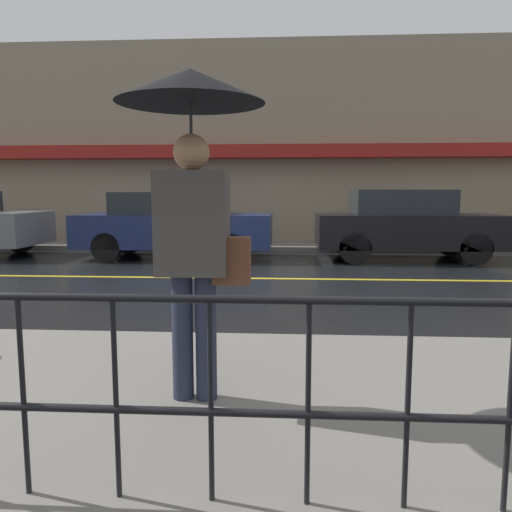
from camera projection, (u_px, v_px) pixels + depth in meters
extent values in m
plane|color=black|center=(245.00, 278.00, 8.67)|extent=(80.00, 80.00, 0.00)
cube|color=slate|center=(178.00, 401.00, 3.39)|extent=(28.00, 2.87, 0.13)
cube|color=slate|center=(260.00, 246.00, 13.32)|extent=(28.00, 1.65, 0.13)
cube|color=gold|center=(245.00, 278.00, 8.67)|extent=(25.20, 0.12, 0.01)
cube|color=gray|center=(262.00, 145.00, 13.94)|extent=(28.00, 0.30, 5.65)
cube|color=maroon|center=(261.00, 151.00, 13.55)|extent=(16.80, 0.55, 0.35)
cylinder|color=black|center=(112.00, 298.00, 2.10)|extent=(12.00, 0.04, 0.04)
cylinder|color=black|center=(116.00, 409.00, 2.16)|extent=(12.00, 0.04, 0.04)
cylinder|color=black|center=(23.00, 397.00, 2.18)|extent=(0.02, 0.02, 0.90)
cylinder|color=black|center=(116.00, 400.00, 2.16)|extent=(0.02, 0.02, 0.90)
cylinder|color=black|center=(211.00, 402.00, 2.13)|extent=(0.02, 0.02, 0.90)
cylinder|color=black|center=(308.00, 405.00, 2.10)|extent=(0.02, 0.02, 0.90)
cylinder|color=black|center=(408.00, 407.00, 2.08)|extent=(0.02, 0.02, 0.90)
cylinder|color=black|center=(510.00, 410.00, 2.05)|extent=(0.02, 0.02, 0.90)
cylinder|color=#23283D|center=(183.00, 337.00, 3.23)|extent=(0.14, 0.14, 0.82)
cylinder|color=#23283D|center=(206.00, 337.00, 3.22)|extent=(0.14, 0.14, 0.82)
cube|color=#47423D|center=(193.00, 223.00, 3.13)|extent=(0.45, 0.27, 0.65)
sphere|color=tan|center=(191.00, 152.00, 3.08)|extent=(0.23, 0.23, 0.23)
cylinder|color=#262628|center=(192.00, 164.00, 3.09)|extent=(0.02, 0.02, 0.73)
cone|color=black|center=(190.00, 86.00, 3.03)|extent=(0.92, 0.92, 0.21)
cube|color=brown|center=(231.00, 261.00, 3.15)|extent=(0.24, 0.12, 0.30)
cylinder|color=black|center=(21.00, 239.00, 12.46)|extent=(0.67, 0.22, 0.67)
cube|color=#19234C|center=(176.00, 230.00, 11.34)|extent=(4.34, 1.76, 0.74)
cube|color=#1E2328|center=(168.00, 203.00, 11.28)|extent=(2.26, 1.62, 0.49)
cylinder|color=black|center=(238.00, 241.00, 12.06)|extent=(0.63, 0.22, 0.63)
cylinder|color=black|center=(231.00, 248.00, 10.54)|extent=(0.63, 0.22, 0.63)
cylinder|color=black|center=(129.00, 241.00, 12.23)|extent=(0.63, 0.22, 0.63)
cylinder|color=black|center=(107.00, 247.00, 10.71)|extent=(0.63, 0.22, 0.63)
cube|color=black|center=(406.00, 231.00, 11.02)|extent=(3.94, 1.73, 0.72)
cube|color=#1E2328|center=(400.00, 202.00, 10.95)|extent=(2.05, 1.60, 0.53)
cylinder|color=black|center=(451.00, 242.00, 11.73)|extent=(0.68, 0.22, 0.68)
cylinder|color=black|center=(475.00, 249.00, 10.24)|extent=(0.68, 0.22, 0.68)
cylinder|color=black|center=(346.00, 241.00, 11.89)|extent=(0.68, 0.22, 0.68)
cylinder|color=black|center=(355.00, 248.00, 10.39)|extent=(0.68, 0.22, 0.68)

